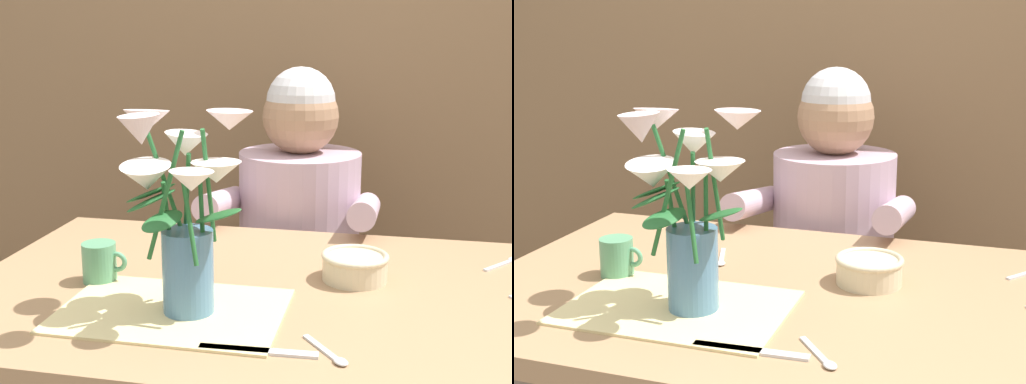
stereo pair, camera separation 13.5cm
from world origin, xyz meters
TOP-DOWN VIEW (x-y plane):
  - wood_panel_backdrop at (0.00, 1.05)m, footprint 4.00×0.10m
  - dining_table at (0.00, 0.00)m, footprint 1.20×0.80m
  - seated_person at (-0.03, 0.62)m, footprint 0.45×0.47m
  - striped_placemat at (-0.14, -0.15)m, footprint 0.40×0.28m
  - flower_vase at (-0.12, -0.15)m, footprint 0.24×0.27m
  - ceramic_bowl at (0.16, 0.08)m, footprint 0.14×0.14m
  - dinner_knife at (0.04, -0.27)m, footprint 0.19×0.03m
  - tea_cup at (-0.33, -0.03)m, footprint 0.09×0.07m
  - spoon_0 at (-0.17, 0.12)m, footprint 0.05×0.12m
  - spoon_3 at (0.15, -0.26)m, footprint 0.09×0.10m

SIDE VIEW (x-z plane):
  - seated_person at x=-0.03m, z-range 0.00..1.13m
  - dining_table at x=0.00m, z-range 0.27..1.01m
  - striped_placemat at x=-0.14m, z-range 0.74..0.74m
  - dinner_knife at x=0.04m, z-range 0.74..0.74m
  - spoon_0 at x=-0.17m, z-range 0.74..0.75m
  - spoon_3 at x=0.15m, z-range 0.74..0.75m
  - ceramic_bowl at x=0.16m, z-range 0.74..0.80m
  - tea_cup at x=-0.33m, z-range 0.74..0.82m
  - flower_vase at x=-0.12m, z-range 0.76..1.13m
  - wood_panel_backdrop at x=0.00m, z-range 0.00..2.50m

